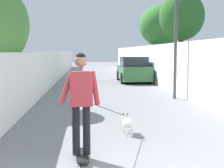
% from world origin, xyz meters
% --- Properties ---
extents(ground_plane, '(80.00, 80.00, 0.00)m').
position_xyz_m(ground_plane, '(14.00, 0.00, 0.00)').
color(ground_plane, gray).
extents(wall_left, '(48.00, 0.30, 1.82)m').
position_xyz_m(wall_left, '(12.00, 2.99, 0.91)').
color(wall_left, silver).
rests_on(wall_left, ground).
extents(fence_right, '(48.00, 0.30, 2.24)m').
position_xyz_m(fence_right, '(12.00, -2.99, 1.12)').
color(fence_right, white).
rests_on(fence_right, ground).
extents(tree_right_near, '(3.17, 3.17, 5.19)m').
position_xyz_m(tree_right_near, '(19.00, -4.32, 3.70)').
color(tree_right_near, brown).
rests_on(tree_right_near, ground).
extents(tree_right_far, '(2.36, 2.36, 4.98)m').
position_xyz_m(tree_right_far, '(13.00, -3.98, 3.67)').
color(tree_right_far, '#473523').
rests_on(tree_right_far, ground).
extents(lamp_post, '(0.36, 0.36, 4.49)m').
position_xyz_m(lamp_post, '(8.52, -2.44, 3.06)').
color(lamp_post, '#4C4C51').
rests_on(lamp_post, ground).
extents(skateboard, '(0.82, 0.28, 0.08)m').
position_xyz_m(skateboard, '(1.63, 1.08, 0.07)').
color(skateboard, black).
rests_on(skateboard, ground).
extents(person_skateboarder, '(0.26, 0.71, 1.75)m').
position_xyz_m(person_skateboarder, '(1.63, 1.08, 1.11)').
color(person_skateboarder, black).
rests_on(person_skateboarder, skateboard).
extents(dog, '(1.94, 1.14, 1.06)m').
position_xyz_m(dog, '(3.24, 0.09, 0.27)').
color(dog, white).
rests_on(dog, ground).
extents(car_near, '(3.93, 1.80, 1.54)m').
position_xyz_m(car_near, '(15.79, -1.84, 0.71)').
color(car_near, '#336B38').
rests_on(car_near, ground).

